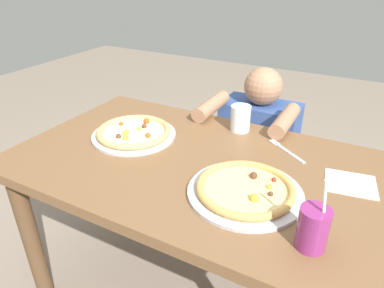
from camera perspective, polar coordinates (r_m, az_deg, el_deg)
The scene contains 8 objects.
dining_table at distance 1.35m, azimuth 0.38°, elevation -6.62°, with size 1.37×0.82×0.75m.
pizza_near at distance 1.11m, azimuth 8.77°, elevation -7.43°, with size 0.37×0.37×0.04m.
pizza_far at distance 1.47m, azimuth -9.54°, elevation 1.87°, with size 0.35×0.35×0.04m.
drink_cup_colored at distance 0.95m, azimuth 19.29°, elevation -12.94°, with size 0.08×0.08×0.21m.
water_cup_clear at distance 1.50m, azimuth 7.99°, elevation 4.25°, with size 0.09×0.09×0.11m.
paper_napkin at distance 1.27m, azimuth 24.66°, elevation -5.93°, with size 0.16×0.14×0.00m, color white.
fork at distance 1.40m, azimuth 15.04°, elevation -0.90°, with size 0.17×0.14×0.00m.
diner_seated at distance 1.97m, azimuth 10.42°, elevation -2.53°, with size 0.43×0.53×0.94m.
Camera 1 is at (0.52, -0.98, 1.41)m, focal length 32.40 mm.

